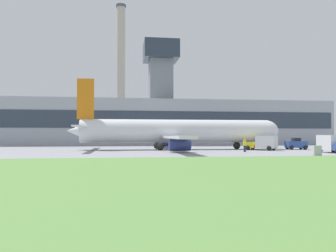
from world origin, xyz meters
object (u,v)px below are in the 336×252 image
at_px(baggage_truck, 263,143).
at_px(airplane, 174,132).
at_px(ground_crew_person, 245,145).
at_px(fuel_truck, 334,144).
at_px(pushback_tug, 296,144).

bearing_deg(baggage_truck, airplane, 162.09).
bearing_deg(baggage_truck, ground_crew_person, -135.85).
bearing_deg(fuel_truck, airplane, 147.30).
bearing_deg(fuel_truck, ground_crew_person, 161.31).
bearing_deg(baggage_truck, pushback_tug, 15.00).
distance_m(airplane, pushback_tug, 18.94).
height_order(baggage_truck, fuel_truck, fuel_truck).
xyz_separation_m(fuel_truck, ground_crew_person, (-10.35, 3.50, -0.21)).
relative_size(airplane, fuel_truck, 6.98).
relative_size(airplane, pushback_tug, 10.33).
height_order(airplane, ground_crew_person, airplane).
xyz_separation_m(airplane, ground_crew_person, (8.11, -8.35, -1.89)).
height_order(baggage_truck, ground_crew_person, baggage_truck).
bearing_deg(ground_crew_person, pushback_tug, 29.35).
bearing_deg(pushback_tug, baggage_truck, -165.00).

